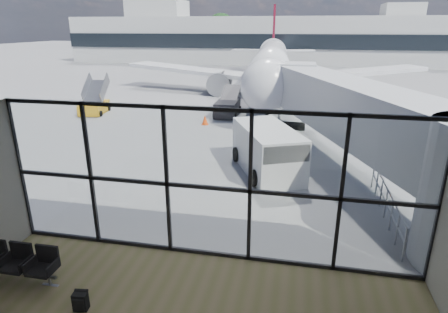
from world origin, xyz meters
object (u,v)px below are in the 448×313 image
(belt_loader, at_px, (228,107))
(mobile_stairs, at_px, (94,106))
(backpack, at_px, (80,301))
(seating_row, at_px, (19,260))
(service_van, at_px, (268,150))
(airliner, at_px, (271,64))

(belt_loader, xyz_separation_m, mobile_stairs, (-10.34, -1.40, -0.10))
(belt_loader, bearing_deg, backpack, -89.63)
(seating_row, xyz_separation_m, service_van, (5.79, 9.21, 0.51))
(airliner, xyz_separation_m, service_van, (1.87, -23.16, -1.73))
(seating_row, relative_size, belt_loader, 0.53)
(airliner, bearing_deg, seating_row, -100.88)
(belt_loader, relative_size, mobile_stairs, 1.22)
(airliner, relative_size, mobile_stairs, 10.05)
(seating_row, bearing_deg, belt_loader, 84.51)
(backpack, height_order, airliner, airliner)
(seating_row, xyz_separation_m, airliner, (3.92, 32.37, 2.24))
(service_van, xyz_separation_m, mobile_stairs, (-14.42, 9.77, -0.51))
(seating_row, distance_m, service_van, 10.90)
(service_van, bearing_deg, backpack, -133.68)
(airliner, height_order, mobile_stairs, airliner)
(belt_loader, height_order, mobile_stairs, mobile_stairs)
(mobile_stairs, bearing_deg, backpack, -71.37)
(airliner, bearing_deg, backpack, -96.86)
(service_van, height_order, belt_loader, service_van)
(service_van, bearing_deg, mobile_stairs, 121.74)
(seating_row, bearing_deg, backpack, -19.57)
(mobile_stairs, bearing_deg, belt_loader, -2.50)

